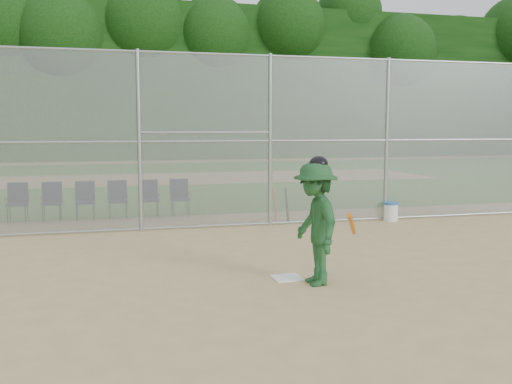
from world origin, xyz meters
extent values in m
plane|color=tan|center=(0.00, 0.00, 0.00)|extent=(100.00, 100.00, 0.00)
plane|color=#2F681F|center=(0.00, 18.00, 0.01)|extent=(100.00, 100.00, 0.00)
plane|color=tan|center=(0.00, 18.00, 0.01)|extent=(24.00, 24.00, 0.00)
cube|color=gray|center=(0.00, 5.00, 2.00)|extent=(16.00, 0.02, 4.00)
cylinder|color=#9EA3A8|center=(0.00, 5.00, 3.95)|extent=(16.00, 0.05, 0.05)
cube|color=black|center=(0.00, 35.00, 5.50)|extent=(80.00, 5.00, 11.00)
cube|color=white|center=(-0.07, 0.34, 0.01)|extent=(0.44, 0.44, 0.02)
imported|color=#1E4C25|center=(0.23, -0.06, 0.91)|extent=(0.68, 1.18, 1.82)
ellipsoid|color=black|center=(0.23, -0.06, 1.79)|extent=(0.27, 0.30, 0.23)
cylinder|color=orange|center=(0.63, -0.46, 0.95)|extent=(0.45, 0.72, 0.43)
cylinder|color=white|center=(4.09, 4.86, 0.21)|extent=(0.35, 0.35, 0.41)
cylinder|color=#2661A5|center=(4.09, 4.86, 0.44)|extent=(0.37, 0.37, 0.05)
cylinder|color=#D84C14|center=(1.26, 5.45, 0.42)|extent=(0.06, 0.28, 0.84)
cylinder|color=black|center=(1.56, 5.45, 0.42)|extent=(0.06, 0.30, 0.83)
camera|label=1|loc=(-2.72, -7.83, 2.32)|focal=40.00mm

